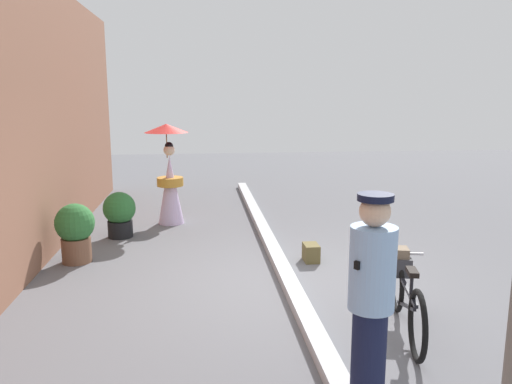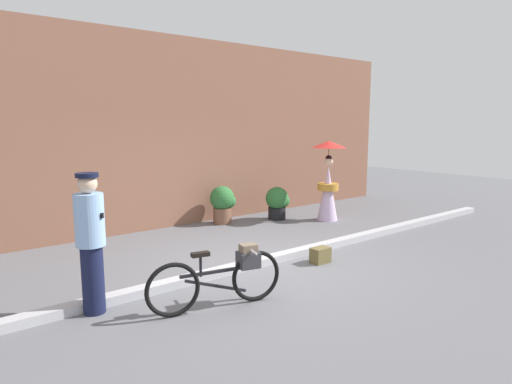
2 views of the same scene
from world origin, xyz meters
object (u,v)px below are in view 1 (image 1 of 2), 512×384
(bicycle_near_officer, at_px, (405,291))
(person_officer, at_px, (371,299))
(backpack_on_pavement, at_px, (311,252))
(potted_plant_by_door, at_px, (120,213))
(person_with_parasol, at_px, (169,174))
(potted_plant_small, at_px, (76,230))

(bicycle_near_officer, relative_size, person_officer, 1.01)
(backpack_on_pavement, bearing_deg, bicycle_near_officer, -168.03)
(person_officer, height_order, backpack_on_pavement, person_officer)
(bicycle_near_officer, distance_m, potted_plant_by_door, 5.16)
(person_with_parasol, height_order, potted_plant_small, person_with_parasol)
(potted_plant_by_door, relative_size, backpack_on_pavement, 2.48)
(potted_plant_by_door, distance_m, potted_plant_small, 1.35)
(backpack_on_pavement, bearing_deg, potted_plant_by_door, 60.97)
(person_with_parasol, relative_size, potted_plant_small, 2.16)
(bicycle_near_officer, xyz_separation_m, potted_plant_small, (2.58, 3.85, 0.07))
(person_officer, bearing_deg, potted_plant_by_door, 26.51)
(potted_plant_small, bearing_deg, bicycle_near_officer, -123.85)
(potted_plant_by_door, bearing_deg, backpack_on_pavement, -119.03)
(person_officer, relative_size, potted_plant_by_door, 2.18)
(bicycle_near_officer, bearing_deg, potted_plant_by_door, 41.52)
(person_with_parasol, xyz_separation_m, potted_plant_by_door, (-0.87, 0.79, -0.52))
(potted_plant_by_door, xyz_separation_m, backpack_on_pavement, (-1.64, -2.95, -0.29))
(person_officer, height_order, potted_plant_by_door, person_officer)
(person_officer, xyz_separation_m, potted_plant_by_door, (5.19, 2.59, -0.48))
(person_with_parasol, distance_m, potted_plant_by_door, 1.29)
(person_with_parasol, distance_m, backpack_on_pavement, 3.41)
(person_with_parasol, height_order, backpack_on_pavement, person_with_parasol)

